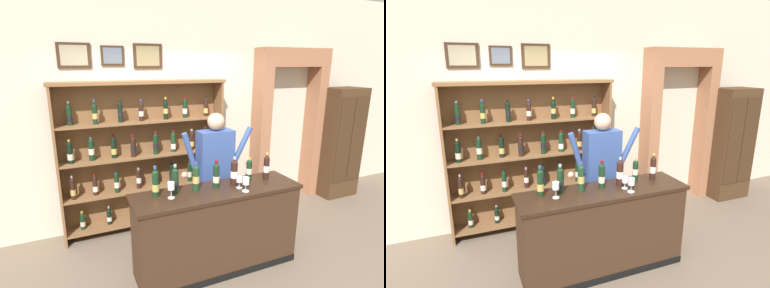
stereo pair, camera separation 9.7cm
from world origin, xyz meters
TOP-DOWN VIEW (x-y plane):
  - ground_plane at (0.00, 0.00)m, footprint 14.00×14.00m
  - back_wall at (-0.00, 1.49)m, footprint 12.00×0.19m
  - wine_shelf at (-0.31, 1.24)m, footprint 2.28×0.30m
  - archway_doorway at (2.15, 1.35)m, footprint 1.29×0.45m
  - side_cabinet at (3.11, 1.04)m, footprint 0.67×0.47m
  - tasting_counter at (0.19, -0.00)m, footprint 1.89×0.52m
  - shopkeeper at (0.42, 0.53)m, footprint 0.99×0.22m
  - tasting_bottle_vin_santo at (-0.48, 0.10)m, footprint 0.07×0.07m
  - tasting_bottle_rosso at (-0.27, 0.10)m, footprint 0.07×0.07m
  - tasting_bottle_chianti at (-0.04, 0.07)m, footprint 0.07×0.07m
  - tasting_bottle_bianco at (0.20, 0.07)m, footprint 0.07×0.07m
  - tasting_bottle_super_tuscan at (0.41, 0.06)m, footprint 0.08×0.08m
  - tasting_bottle_riserva at (0.65, 0.11)m, footprint 0.07×0.07m
  - tasting_bottle_prosecco at (0.85, 0.06)m, footprint 0.07×0.07m
  - wine_glass_spare at (-0.35, -0.01)m, footprint 0.07×0.07m
  - wine_glass_left at (0.42, -0.05)m, footprint 0.07×0.07m
  - wine_glass_right at (0.44, -0.15)m, footprint 0.08×0.08m

SIDE VIEW (x-z plane):
  - ground_plane at x=0.00m, z-range -0.02..0.00m
  - tasting_counter at x=0.19m, z-range 0.00..0.96m
  - side_cabinet at x=3.11m, z-range 0.00..1.90m
  - wine_glass_left at x=0.42m, z-range 0.99..1.13m
  - shopkeeper at x=0.42m, z-range 0.20..1.91m
  - wine_glass_right at x=0.44m, z-range 1.00..1.15m
  - wine_glass_spare at x=-0.35m, z-range 1.00..1.17m
  - tasting_bottle_riserva at x=0.65m, z-range 0.96..1.23m
  - tasting_bottle_rosso at x=-0.27m, z-range 0.95..1.26m
  - wine_shelf at x=-0.31m, z-range 0.07..2.14m
  - tasting_bottle_bianco at x=0.20m, z-range 0.95..1.26m
  - tasting_bottle_vin_santo at x=-0.48m, z-range 0.95..1.27m
  - tasting_bottle_prosecco at x=0.85m, z-range 0.95..1.28m
  - tasting_bottle_chianti at x=-0.04m, z-range 0.96..1.28m
  - tasting_bottle_super_tuscan at x=0.41m, z-range 0.95..1.28m
  - archway_doorway at x=2.15m, z-range 0.14..2.66m
  - back_wall at x=0.00m, z-range 0.00..3.35m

